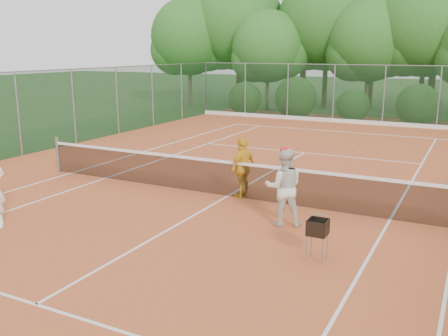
{
  "coord_description": "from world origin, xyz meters",
  "views": [
    {
      "loc": [
        5.65,
        -11.19,
        3.77
      ],
      "look_at": [
        0.52,
        -1.2,
        1.1
      ],
      "focal_mm": 40.0,
      "sensor_mm": 36.0,
      "label": 1
    }
  ],
  "objects": [
    {
      "name": "tropical_treeline",
      "position": [
        1.43,
        20.22,
        5.11
      ],
      "size": [
        32.1,
        8.49,
        15.03
      ],
      "color": "brown",
      "rests_on": "ground"
    },
    {
      "name": "stray_ball_c",
      "position": [
        1.29,
        8.65,
        0.05
      ],
      "size": [
        0.07,
        0.07,
        0.07
      ],
      "primitive_type": "sphere",
      "color": "#E6EE37",
      "rests_on": "clay_court"
    },
    {
      "name": "stray_ball_b",
      "position": [
        1.85,
        13.55,
        0.05
      ],
      "size": [
        0.07,
        0.07,
        0.07
      ],
      "primitive_type": "sphere",
      "color": "#AAC62E",
      "rests_on": "clay_court"
    },
    {
      "name": "stray_ball_a",
      "position": [
        -1.25,
        10.9,
        0.05
      ],
      "size": [
        0.07,
        0.07,
        0.07
      ],
      "primitive_type": "sphere",
      "color": "#B9CF30",
      "rests_on": "clay_court"
    },
    {
      "name": "ground",
      "position": [
        0.0,
        0.0,
        0.0
      ],
      "size": [
        120.0,
        120.0,
        0.0
      ],
      "primitive_type": "plane",
      "color": "#204518",
      "rests_on": "ground"
    },
    {
      "name": "court_markings",
      "position": [
        0.0,
        0.0,
        0.02
      ],
      "size": [
        11.03,
        23.83,
        0.01
      ],
      "color": "white",
      "rests_on": "clay_court"
    },
    {
      "name": "ball_hopper",
      "position": [
        3.28,
        -2.85,
        0.63
      ],
      "size": [
        0.34,
        0.34,
        0.77
      ],
      "rotation": [
        0.0,
        0.0,
        0.03
      ],
      "color": "gray",
      "rests_on": "clay_court"
    },
    {
      "name": "player_center_grp",
      "position": [
        2.06,
        -1.36,
        0.88
      ],
      "size": [
        1.03,
        0.94,
        1.74
      ],
      "color": "silver",
      "rests_on": "clay_court"
    },
    {
      "name": "player_yellow",
      "position": [
        0.38,
        0.16,
        0.81
      ],
      "size": [
        0.56,
        0.98,
        1.58
      ],
      "primitive_type": "imported",
      "rotation": [
        0.0,
        0.0,
        -1.77
      ],
      "color": "yellow",
      "rests_on": "clay_court"
    },
    {
      "name": "tennis_net",
      "position": [
        0.0,
        0.0,
        0.53
      ],
      "size": [
        11.97,
        0.1,
        1.1
      ],
      "color": "gray",
      "rests_on": "clay_court"
    },
    {
      "name": "clay_court",
      "position": [
        0.0,
        0.0,
        0.01
      ],
      "size": [
        18.0,
        36.0,
        0.02
      ],
      "primitive_type": "cube",
      "color": "#C25A2C",
      "rests_on": "ground"
    },
    {
      "name": "fence_back",
      "position": [
        0.0,
        15.0,
        1.52
      ],
      "size": [
        18.07,
        0.07,
        3.0
      ],
      "color": "#19381E",
      "rests_on": "clay_court"
    }
  ]
}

